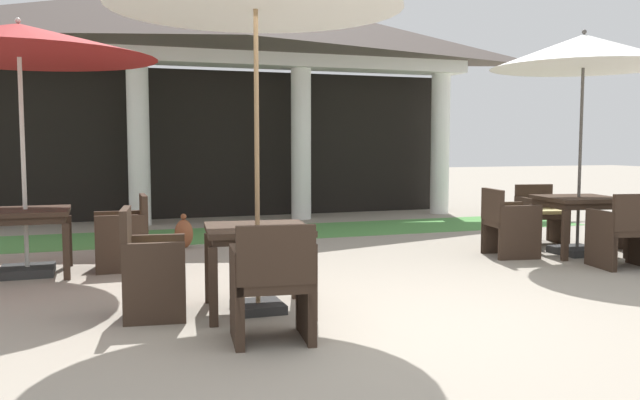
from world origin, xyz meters
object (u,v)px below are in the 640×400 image
object	(u,v)px
patio_chair_mid_right_south	(272,285)
terracotta_urn	(184,233)
patio_chair_mid_left_north	(541,215)
patio_chair_mid_left_south	(625,232)
patio_table_mid_left	(578,205)
patio_chair_mid_left_west	(508,224)
patio_chair_near_foreground_east	(124,235)
patio_umbrella_mid_left	(584,54)
patio_table_mid_right	(258,238)
patio_umbrella_near_foreground	(19,43)
patio_table_near_foreground	(26,218)
patio_chair_mid_right_west	(150,268)

from	to	relation	value
patio_chair_mid_right_south	terracotta_urn	size ratio (longest dim) A/B	1.85
patio_chair_mid_left_north	patio_chair_mid_left_south	distance (m)	1.95
patio_table_mid_left	terracotta_urn	world-z (taller)	patio_table_mid_left
patio_chair_mid_left_west	patio_chair_near_foreground_east	bearing A→B (deg)	-89.48
patio_umbrella_mid_left	patio_table_mid_right	world-z (taller)	patio_umbrella_mid_left
patio_table_mid_left	patio_chair_mid_right_south	world-z (taller)	patio_chair_mid_right_south
patio_table_mid_left	patio_chair_mid_left_south	world-z (taller)	patio_chair_mid_left_south
patio_chair_mid_left_south	patio_chair_mid_left_west	size ratio (longest dim) A/B	1.01
patio_chair_near_foreground_east	patio_table_mid_left	size ratio (longest dim) A/B	0.81
patio_chair_mid_left_north	patio_chair_mid_left_south	bearing A→B (deg)	90.00
terracotta_urn	patio_chair_mid_left_south	bearing A→B (deg)	-34.21
patio_table_mid_left	patio_chair_mid_left_west	distance (m)	1.00
patio_umbrella_near_foreground	patio_table_mid_left	bearing A→B (deg)	-7.31
patio_chair_mid_left_west	terracotta_urn	xyz separation A→B (m)	(-3.84, 2.04, -0.21)
patio_umbrella_mid_left	patio_chair_mid_left_north	xyz separation A→B (m)	(0.15, 0.96, -2.18)
patio_chair_mid_left_south	patio_chair_mid_right_south	xyz separation A→B (m)	(-4.60, -1.44, 0.00)
patio_umbrella_near_foreground	patio_chair_mid_left_west	bearing A→B (deg)	-7.02
patio_umbrella_near_foreground	patio_umbrella_mid_left	size ratio (longest dim) A/B	1.00
patio_table_near_foreground	terracotta_urn	distance (m)	2.35
patio_chair_near_foreground_east	patio_table_mid_left	world-z (taller)	patio_chair_near_foreground_east
patio_table_mid_right	patio_umbrella_mid_left	bearing A→B (deg)	17.99
patio_chair_near_foreground_east	patio_table_mid_right	xyz separation A→B (m)	(1.00, -2.37, 0.24)
patio_table_mid_right	terracotta_urn	world-z (taller)	patio_table_mid_right
patio_table_near_foreground	patio_chair_mid_left_north	size ratio (longest dim) A/B	1.09
patio_chair_mid_right_south	patio_table_near_foreground	bearing A→B (deg)	127.46
patio_table_near_foreground	patio_chair_mid_left_north	bearing A→B (deg)	0.86
patio_table_near_foreground	patio_table_mid_right	world-z (taller)	patio_table_mid_right
patio_table_mid_right	patio_chair_mid_right_west	bearing A→B (deg)	173.07
patio_table_near_foreground	patio_chair_mid_left_west	bearing A→B (deg)	-7.02
patio_umbrella_near_foreground	patio_chair_mid_right_south	world-z (taller)	patio_umbrella_near_foreground
patio_chair_near_foreground_east	patio_umbrella_mid_left	world-z (taller)	patio_umbrella_mid_left
patio_chair_mid_left_south	patio_chair_mid_left_west	distance (m)	1.38
patio_table_near_foreground	patio_chair_mid_left_north	world-z (taller)	patio_chair_mid_left_north
patio_table_mid_left	patio_chair_mid_right_west	distance (m)	5.72
patio_chair_near_foreground_east	patio_table_mid_left	bearing A→B (deg)	-98.58
patio_umbrella_mid_left	patio_chair_mid_left_south	xyz separation A→B (m)	(-0.15, -0.96, -2.17)
patio_umbrella_near_foreground	patio_chair_mid_right_west	bearing A→B (deg)	-63.29
patio_chair_mid_left_north	patio_chair_mid_left_south	world-z (taller)	patio_chair_mid_left_south
patio_chair_mid_right_west	terracotta_urn	size ratio (longest dim) A/B	1.92
patio_umbrella_near_foreground	patio_chair_mid_right_west	xyz separation A→B (m)	(1.14, -2.26, -2.10)
patio_table_mid_left	patio_chair_mid_left_south	xyz separation A→B (m)	(-0.15, -0.96, -0.23)
patio_chair_mid_right_west	terracotta_urn	world-z (taller)	patio_chair_mid_right_west
patio_table_near_foreground	patio_table_mid_right	distance (m)	3.12
patio_chair_mid_left_north	terracotta_urn	bearing A→B (deg)	-4.96
patio_chair_near_foreground_east	patio_chair_mid_right_west	world-z (taller)	patio_chair_mid_right_west
patio_chair_mid_left_south	patio_chair_mid_right_west	world-z (taller)	patio_chair_mid_right_west
patio_chair_mid_left_west	patio_table_mid_right	size ratio (longest dim) A/B	0.90
patio_table_mid_right	patio_chair_mid_right_south	xyz separation A→B (m)	(-0.11, -0.89, -0.21)
patio_chair_near_foreground_east	patio_table_mid_right	distance (m)	2.58
patio_chair_mid_left_north	patio_chair_mid_right_south	distance (m)	5.95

